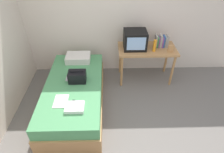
# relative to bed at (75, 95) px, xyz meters

# --- Properties ---
(ground_plane) EXTENTS (8.00, 8.00, 0.00)m
(ground_plane) POSITION_rel_bed_xyz_m (0.86, -0.76, -0.26)
(ground_plane) COLOR slate
(wall_back) EXTENTS (5.20, 0.10, 2.60)m
(wall_back) POSITION_rel_bed_xyz_m (0.86, 1.24, 1.04)
(wall_back) COLOR beige
(wall_back) RESTS_ON ground
(bed) EXTENTS (1.00, 2.00, 0.53)m
(bed) POSITION_rel_bed_xyz_m (0.00, 0.00, 0.00)
(bed) COLOR #B27F4C
(bed) RESTS_ON ground
(desk) EXTENTS (1.16, 0.60, 0.76)m
(desk) POSITION_rel_bed_xyz_m (1.41, 0.81, 0.40)
(desk) COLOR #B27F4C
(desk) RESTS_ON ground
(tv) EXTENTS (0.44, 0.39, 0.36)m
(tv) POSITION_rel_bed_xyz_m (1.15, 0.83, 0.68)
(tv) COLOR black
(tv) RESTS_ON desk
(water_bottle) EXTENTS (0.06, 0.06, 0.24)m
(water_bottle) POSITION_rel_bed_xyz_m (1.52, 0.69, 0.62)
(water_bottle) COLOR orange
(water_bottle) RESTS_ON desk
(book_row) EXTENTS (0.25, 0.16, 0.25)m
(book_row) POSITION_rel_bed_xyz_m (1.69, 0.87, 0.61)
(book_row) COLOR gray
(book_row) RESTS_ON desk
(picture_frame) EXTENTS (0.11, 0.02, 0.15)m
(picture_frame) POSITION_rel_bed_xyz_m (1.83, 0.65, 0.57)
(picture_frame) COLOR #B27F4C
(picture_frame) RESTS_ON desk
(pillow) EXTENTS (0.48, 0.34, 0.14)m
(pillow) POSITION_rel_bed_xyz_m (0.01, 0.74, 0.34)
(pillow) COLOR silver
(pillow) RESTS_ON bed
(handbag) EXTENTS (0.30, 0.20, 0.23)m
(handbag) POSITION_rel_bed_xyz_m (0.08, 0.07, 0.37)
(handbag) COLOR black
(handbag) RESTS_ON bed
(magazine) EXTENTS (0.21, 0.29, 0.01)m
(magazine) POSITION_rel_bed_xyz_m (-0.13, -0.42, 0.27)
(magazine) COLOR white
(magazine) RESTS_ON bed
(remote_dark) EXTENTS (0.04, 0.16, 0.02)m
(remote_dark) POSITION_rel_bed_xyz_m (0.07, -0.49, 0.28)
(remote_dark) COLOR black
(remote_dark) RESTS_ON bed
(remote_silver) EXTENTS (0.04, 0.14, 0.02)m
(remote_silver) POSITION_rel_bed_xyz_m (-0.12, 0.14, 0.28)
(remote_silver) COLOR #B7B7BC
(remote_silver) RESTS_ON bed
(folded_towel) EXTENTS (0.28, 0.22, 0.06)m
(folded_towel) POSITION_rel_bed_xyz_m (0.11, -0.57, 0.30)
(folded_towel) COLOR white
(folded_towel) RESTS_ON bed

